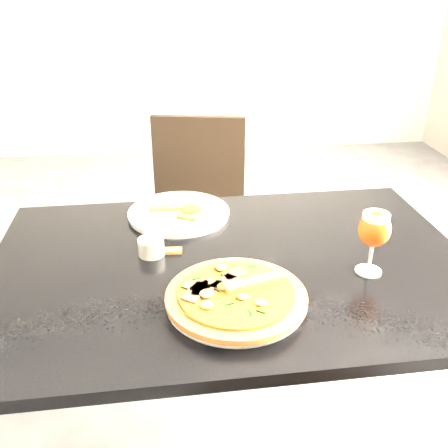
{
  "coord_description": "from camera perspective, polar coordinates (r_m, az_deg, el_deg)",
  "views": [
    {
      "loc": [
        0.16,
        -1.2,
        1.4
      ],
      "look_at": [
        0.29,
        -0.09,
        0.83
      ],
      "focal_mm": 40.0,
      "sensor_mm": 36.0,
      "label": 1
    }
  ],
  "objects": [
    {
      "name": "ground",
      "position": [
        1.85,
        -10.16,
        -22.77
      ],
      "size": [
        6.0,
        6.0,
        0.0
      ],
      "primitive_type": "plane",
      "color": "#4D4D50",
      "rests_on": "ground"
    },
    {
      "name": "crust_scraps",
      "position": [
        1.47,
        -4.59,
        1.57
      ],
      "size": [
        0.17,
        0.11,
        0.01
      ],
      "rotation": [
        0.0,
        0.0,
        0.45
      ],
      "color": "brown",
      "rests_on": "plate_second"
    },
    {
      "name": "loose_crust",
      "position": [
        1.3,
        -7.25,
        -3.07
      ],
      "size": [
        0.11,
        0.03,
        0.01
      ],
      "primitive_type": "cube",
      "rotation": [
        0.0,
        0.0,
        -0.07
      ],
      "color": "brown",
      "rests_on": "dining_table"
    },
    {
      "name": "pizza",
      "position": [
        1.08,
        1.48,
        -8.1
      ],
      "size": [
        0.31,
        0.31,
        0.03
      ],
      "rotation": [
        0.0,
        0.0,
        -0.03
      ],
      "color": "brown",
      "rests_on": "plate_main"
    },
    {
      "name": "plate_second",
      "position": [
        1.48,
        -5.18,
        1.23
      ],
      "size": [
        0.3,
        0.3,
        0.02
      ],
      "primitive_type": "cylinder",
      "rotation": [
        0.0,
        0.0,
        0.02
      ],
      "color": "white",
      "rests_on": "dining_table"
    },
    {
      "name": "chair_far",
      "position": [
        2.08,
        -3.15,
        0.81
      ],
      "size": [
        0.47,
        0.47,
        0.88
      ],
      "rotation": [
        0.0,
        0.0,
        -0.19
      ],
      "color": "black",
      "rests_on": "ground"
    },
    {
      "name": "beer_glass",
      "position": [
        1.2,
        16.82,
        -0.61
      ],
      "size": [
        0.08,
        0.08,
        0.16
      ],
      "color": "silver",
      "rests_on": "dining_table"
    },
    {
      "name": "sauce_cup",
      "position": [
        1.28,
        -8.33,
        -2.52
      ],
      "size": [
        0.07,
        0.07,
        0.04
      ],
      "color": "beige",
      "rests_on": "dining_table"
    },
    {
      "name": "dining_table",
      "position": [
        1.3,
        0.87,
        -7.68
      ],
      "size": [
        1.21,
        0.82,
        0.75
      ],
      "rotation": [
        0.0,
        0.0,
        0.02
      ],
      "color": "black",
      "rests_on": "ground"
    },
    {
      "name": "plate_main",
      "position": [
        1.1,
        1.34,
        -8.6
      ],
      "size": [
        0.35,
        0.35,
        0.02
      ],
      "primitive_type": "cylinder",
      "rotation": [
        0.0,
        0.0,
        0.18
      ],
      "color": "white",
      "rests_on": "dining_table"
    }
  ]
}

